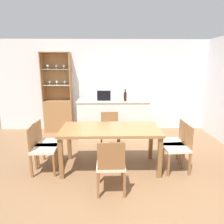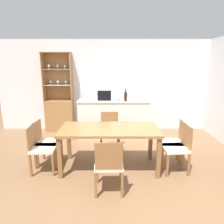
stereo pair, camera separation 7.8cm
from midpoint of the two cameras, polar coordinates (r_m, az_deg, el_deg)
name	(u,v)px [view 2 (the right image)]	position (r m, az deg, el deg)	size (l,w,h in m)	color
ground_plane	(120,175)	(3.64, 3.06, -17.64)	(18.00, 18.00, 0.00)	brown
wall_back	(117,86)	(5.77, 1.86, 7.44)	(6.80, 0.06, 2.55)	silver
kitchen_counter	(114,119)	(5.24, 0.93, -1.90)	(1.84, 0.54, 0.98)	white
display_cabinet	(60,109)	(5.87, -14.32, 0.76)	(0.78, 0.34, 2.20)	#A37042
dining_table	(109,133)	(3.61, -0.10, -5.93)	(1.76, 0.84, 0.77)	olive
dining_chair_head_far	(110,132)	(4.39, -0.10, -5.66)	(0.43, 0.43, 0.85)	beige
dining_chair_side_left_near	(41,148)	(3.77, -18.97, -9.67)	(0.44, 0.44, 0.85)	beige
dining_chair_side_left_far	(46,142)	(4.00, -17.79, -8.26)	(0.44, 0.44, 0.85)	beige
dining_chair_side_right_far	(173,142)	(3.99, 17.64, -8.29)	(0.43, 0.43, 0.85)	beige
dining_chair_head_near	(109,165)	(3.02, -0.12, -14.87)	(0.42, 0.42, 0.85)	beige
dining_chair_side_right_near	(177,148)	(3.77, 18.76, -9.65)	(0.45, 0.45, 0.85)	beige
microwave	(107,95)	(5.13, -0.88, 5.02)	(0.52, 0.39, 0.29)	silver
wine_bottle	(126,96)	(4.99, 4.38, 4.45)	(0.07, 0.07, 0.31)	black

